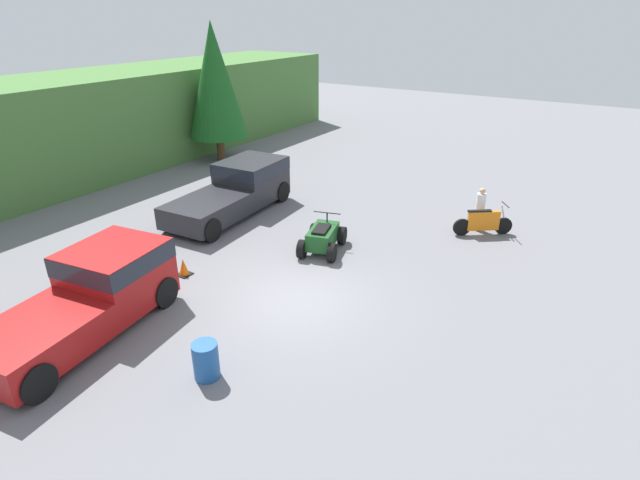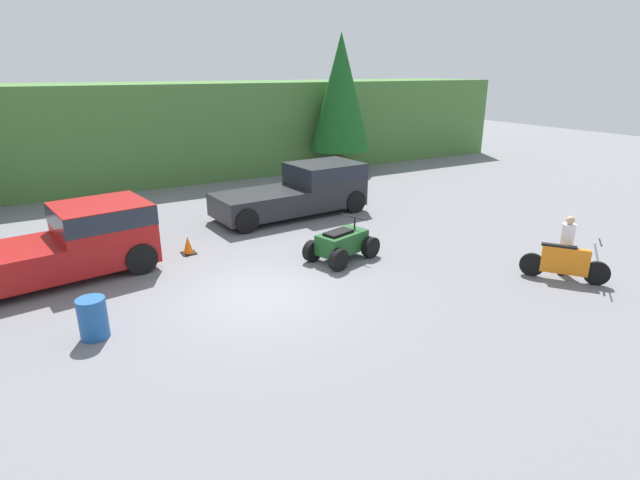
# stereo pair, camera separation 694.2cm
# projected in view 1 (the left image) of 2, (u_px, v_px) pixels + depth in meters

# --- Properties ---
(ground_plane) EXTENTS (80.00, 80.00, 0.00)m
(ground_plane) POSITION_uv_depth(u_px,v_px,m) (296.00, 300.00, 14.22)
(ground_plane) COLOR slate
(tree_mid_left) EXTENTS (3.12, 3.12, 7.09)m
(tree_mid_left) POSITION_uv_depth(u_px,v_px,m) (215.00, 81.00, 25.82)
(tree_mid_left) COLOR brown
(tree_mid_left) RESTS_ON ground_plane
(pickup_truck_red) EXTENTS (5.42, 2.92, 1.87)m
(pickup_truck_red) POSITION_uv_depth(u_px,v_px,m) (93.00, 292.00, 12.70)
(pickup_truck_red) COLOR maroon
(pickup_truck_red) RESTS_ON ground_plane
(pickup_truck_second) EXTENTS (5.93, 2.59, 1.87)m
(pickup_truck_second) POSITION_uv_depth(u_px,v_px,m) (238.00, 187.00, 20.20)
(pickup_truck_second) COLOR #232328
(pickup_truck_second) RESTS_ON ground_plane
(dirt_bike) EXTENTS (1.38, 1.83, 1.18)m
(dirt_bike) POSITION_uv_depth(u_px,v_px,m) (483.00, 222.00, 18.13)
(dirt_bike) COLOR black
(dirt_bike) RESTS_ON ground_plane
(quad_atv) EXTENTS (2.32, 1.75, 1.19)m
(quad_atv) POSITION_uv_depth(u_px,v_px,m) (323.00, 238.00, 16.94)
(quad_atv) COLOR black
(quad_atv) RESTS_ON ground_plane
(rider_person) EXTENTS (0.45, 0.45, 1.65)m
(rider_person) POSITION_uv_depth(u_px,v_px,m) (480.00, 207.00, 18.37)
(rider_person) COLOR black
(rider_person) RESTS_ON ground_plane
(traffic_cone) EXTENTS (0.42, 0.42, 0.55)m
(traffic_cone) POSITION_uv_depth(u_px,v_px,m) (184.00, 268.00, 15.45)
(traffic_cone) COLOR black
(traffic_cone) RESTS_ON ground_plane
(steel_barrel) EXTENTS (0.58, 0.58, 0.88)m
(steel_barrel) POSITION_uv_depth(u_px,v_px,m) (206.00, 361.00, 11.06)
(steel_barrel) COLOR #1E5193
(steel_barrel) RESTS_ON ground_plane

